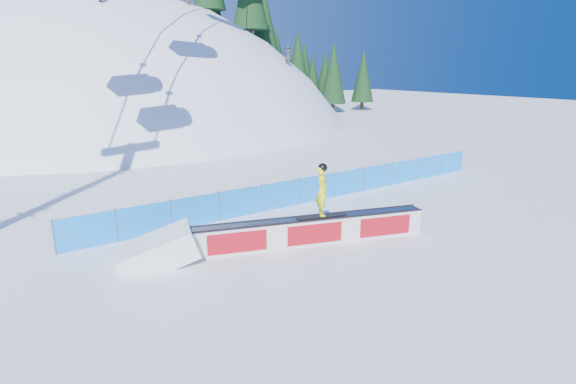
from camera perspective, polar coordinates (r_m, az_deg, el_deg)
ground at (r=17.86m, az=12.65°, el=-4.49°), size 160.00×160.00×0.00m
snow_hill at (r=59.73m, az=-19.82°, el=-9.08°), size 64.00×64.00×64.00m
treeline at (r=64.31m, az=0.49°, el=18.12°), size 22.05×12.52×19.12m
safety_fence at (r=20.82m, az=3.69°, el=0.50°), size 22.05×0.05×1.30m
rail_box at (r=15.78m, az=3.10°, el=-4.92°), size 8.11×3.09×1.00m
snow_ramp at (r=15.12m, az=-16.03°, el=-8.51°), size 2.92×2.30×1.59m
snowboarder at (r=15.46m, az=4.36°, el=0.20°), size 1.82×0.86×1.89m
distant_skiers at (r=43.96m, az=-16.51°, el=22.01°), size 18.58×6.67×7.34m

